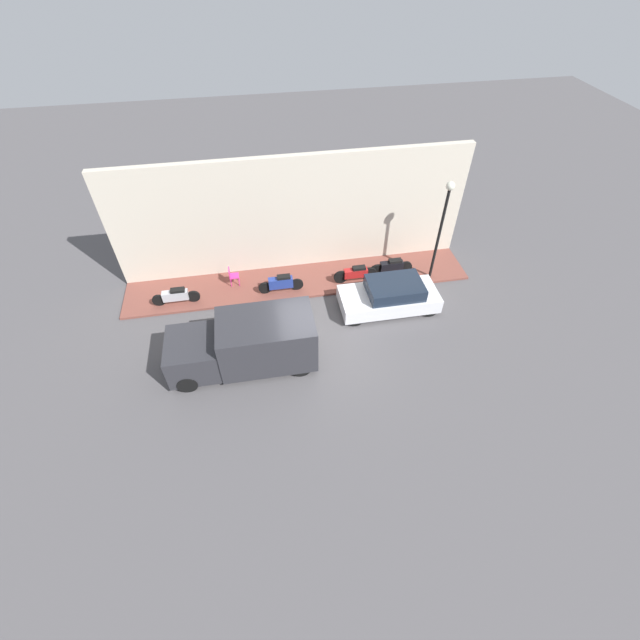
{
  "coord_description": "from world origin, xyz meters",
  "views": [
    {
      "loc": [
        -10.42,
        1.66,
        12.22
      ],
      "look_at": [
        1.07,
        -0.39,
        0.6
      ],
      "focal_mm": 24.0,
      "sensor_mm": 36.0,
      "label": 1
    }
  ],
  "objects_px": {
    "motorcycle_red": "(356,273)",
    "streetlamp": "(443,216)",
    "parked_car": "(390,296)",
    "motorcycle_blue": "(281,283)",
    "cafe_chair": "(232,275)",
    "scooter_silver": "(176,296)",
    "motorcycle_black": "(392,267)",
    "delivery_van": "(245,344)"
  },
  "relations": [
    {
      "from": "delivery_van",
      "to": "parked_car",
      "type": "bearing_deg",
      "value": -71.65
    },
    {
      "from": "scooter_silver",
      "to": "cafe_chair",
      "type": "xyz_separation_m",
      "value": [
        0.86,
        -2.35,
        0.07
      ]
    },
    {
      "from": "cafe_chair",
      "to": "motorcycle_black",
      "type": "bearing_deg",
      "value": -94.67
    },
    {
      "from": "parked_car",
      "to": "motorcycle_black",
      "type": "bearing_deg",
      "value": -18.85
    },
    {
      "from": "scooter_silver",
      "to": "cafe_chair",
      "type": "height_order",
      "value": "cafe_chair"
    },
    {
      "from": "motorcycle_blue",
      "to": "cafe_chair",
      "type": "height_order",
      "value": "motorcycle_blue"
    },
    {
      "from": "streetlamp",
      "to": "scooter_silver",
      "type": "bearing_deg",
      "value": 89.32
    },
    {
      "from": "motorcycle_blue",
      "to": "motorcycle_black",
      "type": "relative_size",
      "value": 1.0
    },
    {
      "from": "streetlamp",
      "to": "cafe_chair",
      "type": "relative_size",
      "value": 5.56
    },
    {
      "from": "streetlamp",
      "to": "cafe_chair",
      "type": "bearing_deg",
      "value": 83.5
    },
    {
      "from": "motorcycle_blue",
      "to": "cafe_chair",
      "type": "xyz_separation_m",
      "value": [
        0.85,
        2.01,
        0.03
      ]
    },
    {
      "from": "delivery_van",
      "to": "motorcycle_red",
      "type": "bearing_deg",
      "value": -52.71
    },
    {
      "from": "parked_car",
      "to": "motorcycle_red",
      "type": "height_order",
      "value": "parked_car"
    },
    {
      "from": "parked_car",
      "to": "delivery_van",
      "type": "bearing_deg",
      "value": 108.35
    },
    {
      "from": "motorcycle_red",
      "to": "streetlamp",
      "type": "relative_size",
      "value": 0.43
    },
    {
      "from": "parked_car",
      "to": "motorcycle_red",
      "type": "xyz_separation_m",
      "value": [
        1.8,
        1.0,
        -0.09
      ]
    },
    {
      "from": "parked_car",
      "to": "delivery_van",
      "type": "relative_size",
      "value": 0.78
    },
    {
      "from": "motorcycle_black",
      "to": "cafe_chair",
      "type": "distance_m",
      "value": 7.0
    },
    {
      "from": "delivery_van",
      "to": "motorcycle_black",
      "type": "distance_m",
      "value": 7.72
    },
    {
      "from": "scooter_silver",
      "to": "cafe_chair",
      "type": "relative_size",
      "value": 2.38
    },
    {
      "from": "parked_car",
      "to": "cafe_chair",
      "type": "xyz_separation_m",
      "value": [
        2.54,
        6.31,
        -0.04
      ]
    },
    {
      "from": "delivery_van",
      "to": "scooter_silver",
      "type": "relative_size",
      "value": 2.65
    },
    {
      "from": "delivery_van",
      "to": "motorcycle_red",
      "type": "distance_m",
      "value": 6.25
    },
    {
      "from": "streetlamp",
      "to": "cafe_chair",
      "type": "height_order",
      "value": "streetlamp"
    },
    {
      "from": "delivery_van",
      "to": "motorcycle_red",
      "type": "xyz_separation_m",
      "value": [
        3.77,
        -4.95,
        -0.5
      ]
    },
    {
      "from": "motorcycle_red",
      "to": "streetlamp",
      "type": "distance_m",
      "value": 4.27
    },
    {
      "from": "parked_car",
      "to": "motorcycle_red",
      "type": "bearing_deg",
      "value": 29.14
    },
    {
      "from": "cafe_chair",
      "to": "parked_car",
      "type": "bearing_deg",
      "value": -111.91
    },
    {
      "from": "delivery_van",
      "to": "scooter_silver",
      "type": "bearing_deg",
      "value": 36.47
    },
    {
      "from": "motorcycle_red",
      "to": "streetlamp",
      "type": "height_order",
      "value": "streetlamp"
    },
    {
      "from": "streetlamp",
      "to": "cafe_chair",
      "type": "distance_m",
      "value": 9.1
    },
    {
      "from": "scooter_silver",
      "to": "motorcycle_blue",
      "type": "bearing_deg",
      "value": -89.95
    },
    {
      "from": "motorcycle_blue",
      "to": "motorcycle_red",
      "type": "bearing_deg",
      "value": -88.02
    },
    {
      "from": "motorcycle_blue",
      "to": "motorcycle_black",
      "type": "xyz_separation_m",
      "value": [
        0.28,
        -4.96,
        -0.0
      ]
    },
    {
      "from": "motorcycle_blue",
      "to": "streetlamp",
      "type": "height_order",
      "value": "streetlamp"
    },
    {
      "from": "scooter_silver",
      "to": "motorcycle_blue",
      "type": "xyz_separation_m",
      "value": [
        0.0,
        -4.36,
        0.03
      ]
    },
    {
      "from": "cafe_chair",
      "to": "scooter_silver",
      "type": "bearing_deg",
      "value": 110.06
    },
    {
      "from": "motorcycle_red",
      "to": "motorcycle_black",
      "type": "relative_size",
      "value": 1.01
    },
    {
      "from": "motorcycle_black",
      "to": "streetlamp",
      "type": "distance_m",
      "value": 3.13
    },
    {
      "from": "delivery_van",
      "to": "motorcycle_red",
      "type": "relative_size",
      "value": 2.66
    },
    {
      "from": "delivery_van",
      "to": "motorcycle_black",
      "type": "xyz_separation_m",
      "value": [
        3.94,
        -6.63,
        -0.49
      ]
    },
    {
      "from": "motorcycle_red",
      "to": "cafe_chair",
      "type": "bearing_deg",
      "value": 82.07
    }
  ]
}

